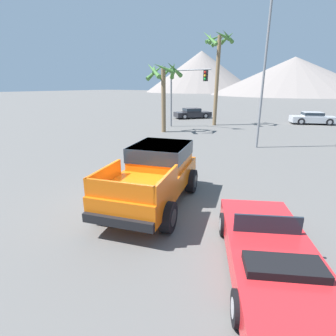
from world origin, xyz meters
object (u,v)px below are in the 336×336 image
at_px(palm_tree_leaning, 218,56).
at_px(parked_car_dark, 192,113).
at_px(palm_tree_short, 163,79).
at_px(red_convertible_car, 271,256).
at_px(street_lamp_post, 265,58).
at_px(parked_car_silver, 313,118).
at_px(traffic_light_main, 186,86).
at_px(orange_pickup_truck, 155,171).

bearing_deg(palm_tree_leaning, parked_car_dark, 139.21).
bearing_deg(palm_tree_short, parked_car_dark, 103.40).
relative_size(red_convertible_car, palm_tree_leaning, 0.56).
distance_m(street_lamp_post, palm_tree_leaning, 10.04).
xyz_separation_m(parked_car_silver, traffic_light_main, (-9.90, -9.10, 3.15)).
bearing_deg(street_lamp_post, palm_tree_short, 168.46).
bearing_deg(parked_car_dark, parked_car_silver, 50.78).
bearing_deg(palm_tree_leaning, orange_pickup_truck, -73.52).
relative_size(orange_pickup_truck, parked_car_dark, 1.21).
xyz_separation_m(traffic_light_main, palm_tree_leaning, (1.64, 3.11, 2.66)).
bearing_deg(orange_pickup_truck, traffic_light_main, 100.13).
bearing_deg(traffic_light_main, palm_tree_leaning, 62.18).
xyz_separation_m(red_convertible_car, palm_tree_short, (-11.60, 13.58, 3.89)).
bearing_deg(red_convertible_car, orange_pickup_truck, 131.85).
xyz_separation_m(street_lamp_post, palm_tree_leaning, (-6.18, 7.83, 1.10)).
xyz_separation_m(orange_pickup_truck, palm_tree_short, (-7.41, 11.85, 3.24)).
relative_size(parked_car_silver, parked_car_dark, 1.04).
bearing_deg(traffic_light_main, street_lamp_post, -31.09).
bearing_deg(palm_tree_short, street_lamp_post, -11.54).
xyz_separation_m(orange_pickup_truck, parked_car_silver, (2.94, 23.98, -0.44)).
distance_m(red_convertible_car, parked_car_dark, 27.41).
bearing_deg(orange_pickup_truck, parked_car_dark, 99.19).
height_order(orange_pickup_truck, street_lamp_post, street_lamp_post).
relative_size(parked_car_silver, palm_tree_leaning, 0.53).
bearing_deg(traffic_light_main, parked_car_silver, 42.58).
bearing_deg(palm_tree_short, red_convertible_car, -49.51).
xyz_separation_m(orange_pickup_truck, traffic_light_main, (-6.96, 14.88, 2.71)).
xyz_separation_m(red_convertible_car, parked_car_silver, (-1.25, 25.71, 0.21)).
distance_m(red_convertible_car, street_lamp_post, 13.29).
relative_size(parked_car_silver, palm_tree_short, 0.81).
height_order(parked_car_silver, street_lamp_post, street_lamp_post).
height_order(red_convertible_car, parked_car_silver, parked_car_silver).
height_order(street_lamp_post, palm_tree_short, street_lamp_post).
bearing_deg(parked_car_dark, orange_pickup_truck, -24.59).
relative_size(orange_pickup_truck, red_convertible_car, 1.11).
relative_size(red_convertible_car, parked_car_silver, 1.05).
height_order(red_convertible_car, parked_car_dark, parked_car_dark).
height_order(parked_car_dark, palm_tree_short, palm_tree_short).
xyz_separation_m(red_convertible_car, palm_tree_leaning, (-9.51, 19.72, 6.02)).
distance_m(parked_car_silver, palm_tree_leaning, 11.74).
bearing_deg(parked_car_dark, red_convertible_car, -18.08).
height_order(parked_car_silver, palm_tree_leaning, palm_tree_leaning).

